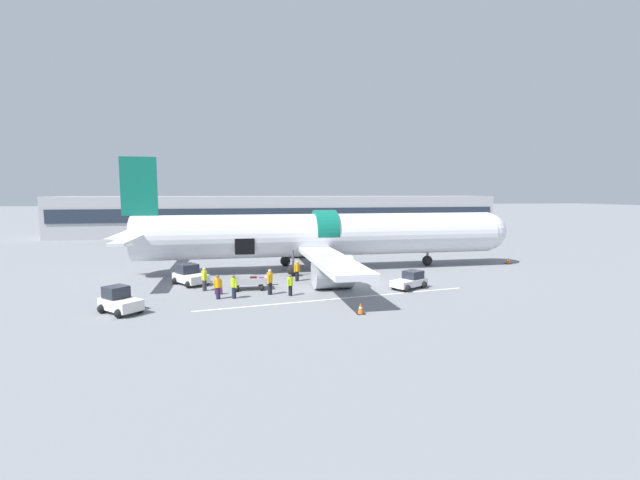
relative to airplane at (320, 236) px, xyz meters
name	(u,v)px	position (x,y,z in m)	size (l,w,h in m)	color
ground_plane	(356,283)	(1.64, -6.61, -3.21)	(500.00, 500.00, 0.00)	slate
apron_marking_line	(340,298)	(-0.92, -11.47, -3.21)	(19.64, 2.92, 0.01)	silver
terminal_strip	(286,215)	(1.64, 39.22, 0.18)	(77.16, 12.95, 6.78)	#B2B2B7
airplane	(320,236)	(0.00, 0.00, 0.00)	(38.50, 31.38, 10.37)	silver
baggage_tug_lead	(190,276)	(-11.55, -4.49, -2.52)	(3.08, 3.48, 1.59)	silver
baggage_tug_mid	(410,281)	(5.07, -9.50, -2.63)	(3.28, 2.64, 1.34)	silver
baggage_tug_rear	(120,302)	(-14.96, -12.18, -2.53)	(2.92, 2.95, 1.60)	silver
baggage_cart_loading	(250,283)	(-6.90, -7.31, -2.73)	(3.53, 1.75, 1.01)	#B7BABF
ground_crew_loader_a	(290,284)	(-4.20, -9.96, -2.40)	(0.49, 0.49, 1.54)	black
ground_crew_loader_b	(297,270)	(-2.96, -4.95, -2.32)	(0.58, 0.51, 1.69)	black
ground_crew_driver	(218,286)	(-9.19, -9.90, -2.33)	(0.59, 0.43, 1.68)	#1E2338
ground_crew_supervisor	(204,279)	(-10.27, -7.11, -2.30)	(0.40, 0.60, 1.74)	#2D2D33
ground_crew_helper	(234,286)	(-8.12, -9.95, -2.35)	(0.53, 0.53, 1.65)	#1E2338
ground_crew_marshal	(270,281)	(-5.59, -9.29, -2.24)	(0.57, 0.62, 1.84)	black
suitcase_on_tarmac_upright	(219,290)	(-9.21, -8.50, -2.87)	(0.56, 0.30, 0.79)	#721951
safety_cone_nose	(508,261)	(19.80, -0.67, -2.91)	(0.62, 0.62, 0.65)	black
safety_cone_engine_left	(361,309)	(-0.68, -15.40, -2.89)	(0.50, 0.50, 0.70)	black
safety_cone_wingtip	(347,284)	(0.49, -8.14, -2.93)	(0.61, 0.61, 0.62)	black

